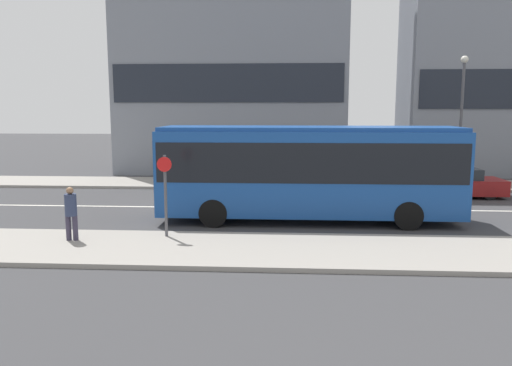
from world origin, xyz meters
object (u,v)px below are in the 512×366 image
(pedestrian_near_stop, at_px, (71,210))
(bus_stop_sign, at_px, (165,189))
(street_lamp, at_px, (462,107))
(city_bus, at_px, (308,167))
(parked_car_0, at_px, (452,183))

(pedestrian_near_stop, bearing_deg, bus_stop_sign, 9.50)
(street_lamp, bearing_deg, bus_stop_sign, -138.79)
(city_bus, bearing_deg, parked_car_0, 41.71)
(parked_car_0, bearing_deg, pedestrian_near_stop, -146.77)
(pedestrian_near_stop, height_order, street_lamp, street_lamp)
(parked_car_0, bearing_deg, city_bus, -141.14)
(parked_car_0, relative_size, pedestrian_near_stop, 2.73)
(pedestrian_near_stop, relative_size, street_lamp, 0.25)
(city_bus, xyz_separation_m, pedestrian_near_stop, (-7.04, -3.59, -0.90))
(parked_car_0, xyz_separation_m, street_lamp, (0.97, 2.21, 3.43))
(street_lamp, bearing_deg, parked_car_0, -113.66)
(city_bus, xyz_separation_m, parked_car_0, (6.78, 5.46, -1.30))
(parked_car_0, distance_m, street_lamp, 4.20)
(city_bus, distance_m, bus_stop_sign, 5.31)
(bus_stop_sign, bearing_deg, city_bus, 33.97)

